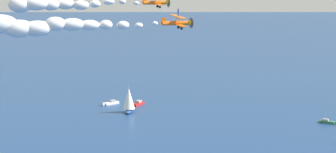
{
  "coord_description": "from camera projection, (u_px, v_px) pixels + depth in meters",
  "views": [
    {
      "loc": [
        127.09,
        26.29,
        39.49
      ],
      "look_at": [
        0.35,
        -0.55,
        19.65
      ],
      "focal_mm": 60.95,
      "sensor_mm": 36.0,
      "label": 1
    }
  ],
  "objects": [
    {
      "name": "biplane_wingman",
      "position": [
        178.0,
        22.0,
        118.85
      ],
      "size": [
        6.87,
        6.94,
        3.62
      ],
      "color": "orange"
    },
    {
      "name": "smoke_trail_lead",
      "position": [
        47.0,
        4.0,
        129.46
      ],
      "size": [
        18.38,
        27.38,
        3.86
      ],
      "color": "silver"
    },
    {
      "name": "sailboat_offshore",
      "position": [
        129.0,
        100.0,
        184.28
      ],
      "size": [
        7.08,
        4.27,
        8.88
      ],
      "color": "#23478C",
      "rests_on": "ground_plane"
    },
    {
      "name": "motorboat_trailing",
      "position": [
        136.0,
        104.0,
        194.89
      ],
      "size": [
        7.63,
        3.64,
        2.14
      ],
      "color": "#B21E1E",
      "rests_on": "ground_plane"
    },
    {
      "name": "smoke_trail_wingman",
      "position": [
        7.0,
        27.0,
        107.0
      ],
      "size": [
        25.11,
        37.08,
        4.84
      ],
      "color": "silver"
    },
    {
      "name": "motorboat_ahead",
      "position": [
        329.0,
        122.0,
        169.36
      ],
      "size": [
        3.14,
        5.79,
        1.63
      ],
      "color": "#33704C",
      "rests_on": "ground_plane"
    },
    {
      "name": "wingwalker_wingman",
      "position": [
        178.0,
        12.0,
        118.37
      ],
      "size": [
        0.83,
        0.57,
        1.77
      ],
      "color": "#1E4CB2"
    },
    {
      "name": "motorboat_mid_cluster",
      "position": [
        109.0,
        103.0,
        197.08
      ],
      "size": [
        6.22,
        5.4,
        1.91
      ],
      "color": "white",
      "rests_on": "ground_plane"
    },
    {
      "name": "biplane_lead",
      "position": [
        157.0,
        2.0,
        138.48
      ],
      "size": [
        6.87,
        6.94,
        3.62
      ],
      "color": "orange"
    }
  ]
}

